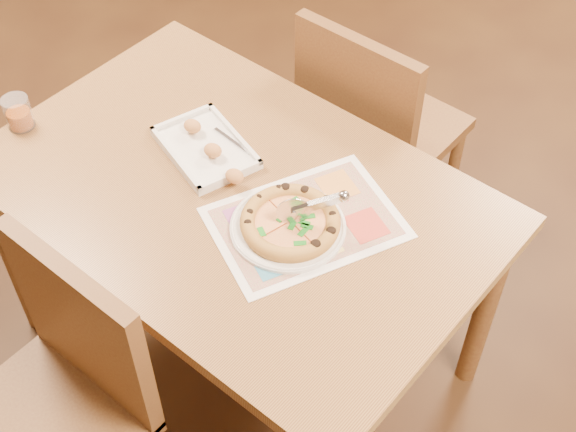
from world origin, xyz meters
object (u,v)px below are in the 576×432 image
Objects in this scene: pizza at (290,222)px; menu at (305,222)px; chair_near at (61,381)px; pizza_cutter at (310,206)px; plate at (288,228)px; appetizer_tray at (207,149)px; glass_tumbler at (19,114)px; dining_table at (237,213)px; chair_far at (370,116)px.

pizza is 0.05m from menu.
pizza_cutter is (0.23, 0.62, 0.24)m from chair_near.
pizza_cutter reaches higher than plate.
pizza_cutter is 0.37× the size of appetizer_tray.
glass_tumbler is (-0.81, -0.18, 0.01)m from pizza.
plate is 0.63× the size of menu.
appetizer_tray reaches higher than menu.
dining_table is 0.23m from menu.
glass_tumbler is at bearing -164.92° from menu.
dining_table is 4.62× the size of plate.
plate is 0.02m from pizza.
plate is 3.06× the size of glass_tumbler.
chair_far is at bearing 90.00° from chair_near.
menu is (0.21, 0.63, 0.16)m from chair_near.
dining_table is at bearing 176.08° from pizza.
pizza_cutter is at bearing 69.51° from chair_near.
chair_far is 0.59m from appetizer_tray.
chair_near is (0.00, -0.60, -0.07)m from dining_table.
plate is 0.84× the size of appetizer_tray.
menu is at bearing 105.67° from pizza_cutter.
dining_table is 5.34× the size of pizza.
dining_table is 0.61m from chair_near.
pizza is 0.83m from glass_tumbler.
dining_table is 3.89× the size of appetizer_tray.
pizza_cutter is at bearing 36.26° from pizza.
appetizer_tray is at bearing 168.31° from plate.
dining_table is 14.13× the size of glass_tumbler.
plate is at bearing -138.02° from pizza.
menu is (-0.02, 0.01, -0.08)m from pizza_cutter.
glass_tumbler reaches higher than plate.
chair_near is at bearing 90.00° from chair_far.
dining_table is at bearing 90.00° from chair_near.
glass_tumbler is 0.21× the size of menu.
dining_table is 0.21m from plate.
appetizer_tray is at bearing 74.96° from chair_far.
pizza_cutter is 1.35× the size of glass_tumbler.
menu is (0.82, 0.22, -0.04)m from glass_tumbler.
dining_table is 0.66m from glass_tumbler.
chair_far is 0.67m from plate.
chair_far is 3.79× the size of pizza_cutter.
chair_far is 1.05× the size of menu.
appetizer_tray reaches higher than dining_table.
dining_table is 2.77× the size of chair_near.
plate is at bearing -112.95° from menu.
chair_far reaches higher than pizza_cutter.
pizza_cutter is (0.04, 0.03, 0.08)m from plate.
menu is at bearing 15.08° from glass_tumbler.
pizza_cutter is (0.23, -0.59, 0.24)m from chair_far.
chair_near reaches higher than menu.
chair_near reaches higher than pizza.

